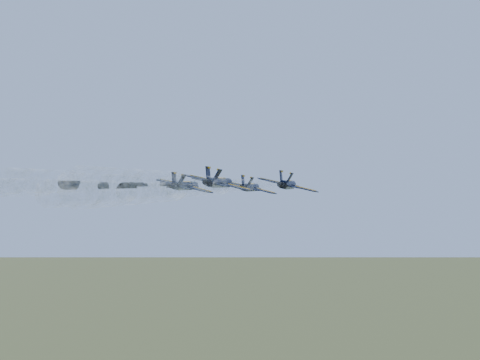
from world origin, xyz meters
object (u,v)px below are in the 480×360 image
at_px(jet_left, 186,186).
at_px(jet_lead, 251,187).
at_px(jet_right, 288,185).
at_px(jet_slot, 220,182).

bearing_deg(jet_left, jet_lead, 49.74).
height_order(jet_lead, jet_right, same).
height_order(jet_lead, jet_left, same).
bearing_deg(jet_left, jet_slot, -49.86).
distance_m(jet_right, jet_slot, 15.07).
distance_m(jet_lead, jet_left, 15.58).
xyz_separation_m(jet_right, jet_slot, (-7.49, -13.07, 0.00)).
distance_m(jet_lead, jet_right, 15.34).
bearing_deg(jet_lead, jet_left, -130.26).
distance_m(jet_left, jet_slot, 15.39).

